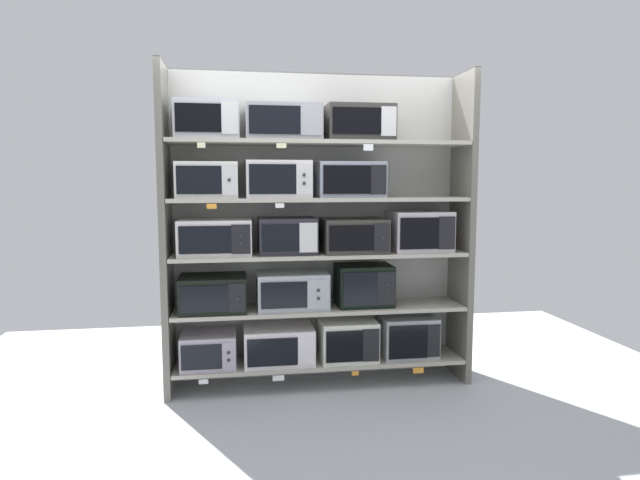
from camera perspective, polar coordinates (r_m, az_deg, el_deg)
ground at (r=3.67m, az=2.54°, el=-20.53°), size 6.31×6.00×0.02m
back_panel at (r=4.51m, az=-0.46°, el=1.32°), size 2.51×0.04×2.51m
upright_left at (r=4.26m, az=-15.93°, el=0.78°), size 0.05×0.43×2.51m
upright_right at (r=4.61m, az=14.71°, el=1.21°), size 0.05×0.43×2.51m
shelf_0 at (r=4.50m, az=0.00°, el=-12.62°), size 2.31×0.43×0.03m
microwave_0 at (r=4.41m, az=-11.61°, el=-11.16°), size 0.42×0.42×0.26m
microwave_1 at (r=4.41m, az=-4.39°, el=-10.88°), size 0.55×0.41×0.28m
microwave_2 at (r=4.48m, az=2.88°, el=-10.34°), size 0.45×0.41×0.32m
microwave_3 at (r=4.61m, az=9.19°, el=-9.90°), size 0.45×0.36×0.33m
price_tag_0 at (r=4.27m, az=-12.16°, el=-14.38°), size 0.07×0.00×0.04m
price_tag_1 at (r=4.27m, az=-4.40°, el=-14.29°), size 0.09×0.00×0.04m
price_tag_2 at (r=4.35m, az=3.73°, el=-13.83°), size 0.06×0.00×0.03m
price_tag_3 at (r=4.49m, az=10.31°, el=-13.36°), size 0.09×0.00×0.04m
shelf_1 at (r=4.38m, az=0.00°, el=-7.20°), size 2.31×0.43×0.03m
microwave_4 at (r=4.30m, az=-11.17°, el=-5.52°), size 0.51×0.42×0.27m
microwave_5 at (r=4.31m, az=-2.94°, el=-5.27°), size 0.55×0.39×0.29m
microwave_6 at (r=4.40m, az=4.63°, el=-4.75°), size 0.44×0.35×0.33m
shelf_2 at (r=4.30m, az=0.00°, el=-1.52°), size 2.31×0.43×0.03m
microwave_7 at (r=4.23m, az=-10.99°, el=0.30°), size 0.55×0.39×0.27m
microwave_8 at (r=4.24m, az=-3.48°, el=0.47°), size 0.44×0.37×0.28m
microwave_9 at (r=4.32m, az=3.53°, el=0.50°), size 0.50×0.43×0.27m
microwave_10 at (r=4.47m, az=10.36°, el=0.94°), size 0.47×0.41×0.32m
shelf_3 at (r=4.26m, az=0.00°, el=4.31°), size 2.31×0.43×0.03m
microwave_11 at (r=4.21m, az=-11.77°, el=6.20°), size 0.46×0.39×0.27m
microwave_12 at (r=4.22m, az=-4.45°, el=6.40°), size 0.49×0.42×0.28m
microwave_13 at (r=4.30m, az=3.16°, el=6.37°), size 0.52×0.35×0.28m
price_tag_4 at (r=3.99m, az=-11.34°, el=3.50°), size 0.07×0.00×0.04m
price_tag_5 at (r=4.00m, az=-4.26°, el=3.63°), size 0.07×0.00×0.03m
shelf_4 at (r=4.27m, az=0.00°, el=10.19°), size 2.31×0.43×0.03m
microwave_14 at (r=4.23m, az=-11.78°, el=12.24°), size 0.47×0.34×0.29m
microwave_15 at (r=4.24m, az=-3.93°, el=12.21°), size 0.57×0.40×0.27m
microwave_16 at (r=4.33m, az=4.01°, el=12.12°), size 0.52×0.42×0.27m
price_tag_6 at (r=4.00m, az=-12.39°, el=9.73°), size 0.06×0.00×0.04m
price_tag_7 at (r=4.01m, az=-4.08°, el=9.88°), size 0.07×0.00×0.04m
price_tag_8 at (r=4.11m, az=5.11°, el=9.69°), size 0.07×0.00×0.05m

